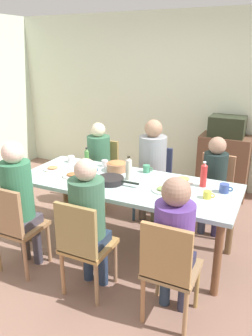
% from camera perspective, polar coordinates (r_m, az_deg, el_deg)
% --- Properties ---
extents(ground_plane, '(7.21, 7.21, 0.00)m').
position_cam_1_polar(ground_plane, '(3.77, 0.00, -13.24)').
color(ground_plane, '#8A6556').
extents(wall_back, '(6.25, 0.12, 2.60)m').
position_cam_1_polar(wall_back, '(5.27, 10.47, 11.13)').
color(wall_back, silver).
rests_on(wall_back, ground_plane).
extents(dining_table, '(2.26, 0.90, 0.77)m').
position_cam_1_polar(dining_table, '(3.45, 0.00, -3.56)').
color(dining_table, '#B0CBC8').
rests_on(dining_table, ground_plane).
extents(chair_0, '(0.40, 0.40, 0.90)m').
position_cam_1_polar(chair_0, '(4.04, 14.93, -3.42)').
color(chair_0, '#B47951').
rests_on(chair_0, ground_plane).
extents(person_0, '(0.30, 0.30, 1.15)m').
position_cam_1_polar(person_0, '(3.89, 14.87, -1.58)').
color(person_0, '#30294F').
rests_on(person_0, ground_plane).
extents(chair_1, '(0.40, 0.40, 0.90)m').
position_cam_1_polar(chair_1, '(4.52, -4.09, -0.29)').
color(chair_1, tan).
rests_on(chair_1, ground_plane).
extents(person_1, '(0.30, 0.30, 1.17)m').
position_cam_1_polar(person_1, '(4.39, -4.73, 1.68)').
color(person_1, '#565245').
rests_on(person_1, ground_plane).
extents(chair_2, '(0.40, 0.40, 0.90)m').
position_cam_1_polar(chair_2, '(4.22, 4.87, -1.79)').
color(chair_2, '#373D4B').
rests_on(chair_2, ground_plane).
extents(person_2, '(0.33, 0.33, 1.28)m').
position_cam_1_polar(person_2, '(4.06, 4.53, 1.20)').
color(person_2, brown).
rests_on(person_2, ground_plane).
extents(chair_3, '(0.40, 0.40, 0.90)m').
position_cam_1_polar(chair_3, '(2.62, 7.39, -16.45)').
color(chair_3, '#A58157').
rests_on(chair_3, ground_plane).
extents(person_3, '(0.30, 0.30, 1.20)m').
position_cam_1_polar(person_3, '(2.57, 8.25, -11.50)').
color(person_3, '#293950').
rests_on(person_3, ground_plane).
extents(chair_4, '(0.40, 0.40, 0.90)m').
position_cam_1_polar(chair_4, '(2.89, -7.31, -12.63)').
color(chair_4, '#B7874A').
rests_on(chair_4, ground_plane).
extents(person_4, '(0.30, 0.30, 1.23)m').
position_cam_1_polar(person_4, '(2.84, -6.51, -7.98)').
color(person_4, '#26364F').
rests_on(person_4, ground_plane).
extents(chair_5, '(0.40, 0.40, 0.90)m').
position_cam_1_polar(chair_5, '(3.31, -18.52, -9.07)').
color(chair_5, '#A4764B').
rests_on(chair_5, ground_plane).
extents(person_5, '(0.30, 0.30, 1.29)m').
position_cam_1_polar(person_5, '(3.26, -17.91, -4.57)').
color(person_5, '#483F3A').
rests_on(person_5, ground_plane).
extents(plate_0, '(0.20, 0.20, 0.04)m').
position_cam_1_polar(plate_0, '(3.21, 6.29, -3.73)').
color(plate_0, white).
rests_on(plate_0, dining_table).
extents(plate_1, '(0.24, 0.24, 0.04)m').
position_cam_1_polar(plate_1, '(3.48, 9.80, -1.99)').
color(plate_1, white).
rests_on(plate_1, dining_table).
extents(plate_2, '(0.21, 0.21, 0.04)m').
position_cam_1_polar(plate_2, '(3.85, -12.44, -0.08)').
color(plate_2, silver).
rests_on(plate_2, dining_table).
extents(plate_3, '(0.20, 0.20, 0.04)m').
position_cam_1_polar(plate_3, '(3.60, -9.24, -1.23)').
color(plate_3, silver).
rests_on(plate_3, dining_table).
extents(bowl_0, '(0.24, 0.24, 0.11)m').
position_cam_1_polar(bowl_0, '(3.72, -1.53, 0.35)').
color(bowl_0, '#A26B49').
rests_on(bowl_0, dining_table).
extents(serving_pan, '(0.46, 0.28, 0.06)m').
position_cam_1_polar(serving_pan, '(3.38, -2.67, -2.10)').
color(serving_pan, black).
rests_on(serving_pan, dining_table).
extents(cup_0, '(0.11, 0.08, 0.08)m').
position_cam_1_polar(cup_0, '(3.20, -6.59, -3.24)').
color(cup_0, '#3C59A2').
rests_on(cup_0, dining_table).
extents(cup_1, '(0.11, 0.07, 0.07)m').
position_cam_1_polar(cup_1, '(3.87, -3.60, 0.82)').
color(cup_1, white).
rests_on(cup_1, dining_table).
extents(cup_2, '(0.11, 0.08, 0.08)m').
position_cam_1_polar(cup_2, '(3.69, -5.78, -0.14)').
color(cup_2, '#3B5BA0').
rests_on(cup_2, dining_table).
extents(cup_3, '(0.11, 0.07, 0.07)m').
position_cam_1_polar(cup_3, '(3.12, 13.79, -4.47)').
color(cup_3, yellow).
rests_on(cup_3, dining_table).
extents(cup_4, '(0.11, 0.08, 0.08)m').
position_cam_1_polar(cup_4, '(3.67, 3.57, -0.13)').
color(cup_4, '#428B67').
rests_on(cup_4, dining_table).
extents(cup_5, '(0.12, 0.09, 0.09)m').
position_cam_1_polar(cup_5, '(3.29, 16.52, -3.34)').
color(cup_5, '#3C509A').
rests_on(cup_5, dining_table).
extents(cup_6, '(0.12, 0.08, 0.08)m').
position_cam_1_polar(cup_6, '(4.06, -9.34, 1.52)').
color(cup_6, white).
rests_on(cup_6, dining_table).
extents(bottle_0, '(0.05, 0.05, 0.24)m').
position_cam_1_polar(bottle_0, '(3.82, -6.73, 1.67)').
color(bottle_0, '#48893D').
rests_on(bottle_0, dining_table).
extents(bottle_1, '(0.06, 0.06, 0.25)m').
position_cam_1_polar(bottle_1, '(3.44, 0.47, -0.09)').
color(bottle_1, silver).
rests_on(bottle_1, dining_table).
extents(bottle_2, '(0.06, 0.06, 0.26)m').
position_cam_1_polar(bottle_2, '(3.35, 13.17, -1.15)').
color(bottle_2, red).
rests_on(bottle_2, dining_table).
extents(side_cabinet, '(0.70, 0.44, 0.90)m').
position_cam_1_polar(side_cabinet, '(5.04, 16.32, 0.32)').
color(side_cabinet, brown).
rests_on(side_cabinet, ground_plane).
extents(microwave, '(0.48, 0.36, 0.28)m').
position_cam_1_polar(microwave, '(4.89, 16.97, 6.86)').
color(microwave, '#282F1E').
rests_on(microwave, side_cabinet).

